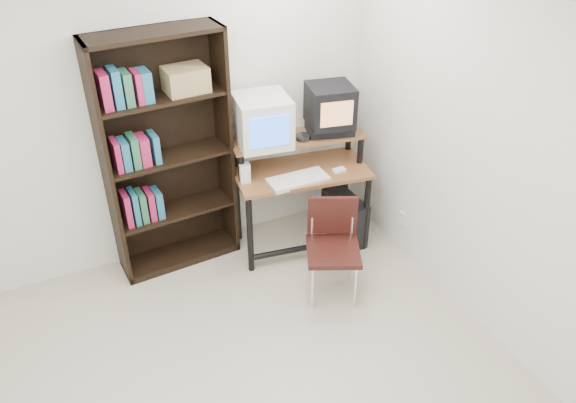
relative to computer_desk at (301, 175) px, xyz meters
name	(u,v)px	position (x,y,z in m)	size (l,w,h in m)	color
back_wall	(123,113)	(-1.25, 0.41, 0.63)	(4.00, 0.01, 2.60)	silver
right_wall	(537,180)	(0.75, -1.59, 0.63)	(0.01, 4.00, 2.60)	silver
computer_desk	(301,175)	(0.00, 0.00, 0.00)	(1.14, 0.68, 0.98)	brown
crt_monitor	(262,121)	(-0.27, 0.12, 0.49)	(0.45, 0.46, 0.38)	silver
vcr	(329,129)	(0.28, 0.05, 0.34)	(0.36, 0.26, 0.08)	black
crt_tv	(330,105)	(0.28, 0.05, 0.54)	(0.40, 0.40, 0.32)	black
cd_spindle	(303,138)	(0.03, 0.02, 0.32)	(0.12, 0.12, 0.05)	#26262B
keyboard	(298,180)	(-0.10, -0.15, 0.07)	(0.47, 0.21, 0.04)	silver
mousepad	(338,173)	(0.25, -0.17, 0.05)	(0.22, 0.18, 0.01)	black
mouse	(339,171)	(0.26, -0.17, 0.07)	(0.10, 0.06, 0.03)	white
desk_speaker	(245,174)	(-0.48, 0.01, 0.13)	(0.08, 0.07, 0.17)	silver
pc_tower	(344,218)	(0.37, -0.11, -0.46)	(0.20, 0.45, 0.42)	black
school_chair	(333,240)	(-0.05, -0.65, -0.20)	(0.51, 0.51, 0.78)	black
bookshelf	(166,154)	(-1.01, 0.27, 0.30)	(0.97, 0.38, 1.91)	black
wall_outlet	(402,219)	(0.74, -0.44, -0.37)	(0.02, 0.08, 0.12)	beige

